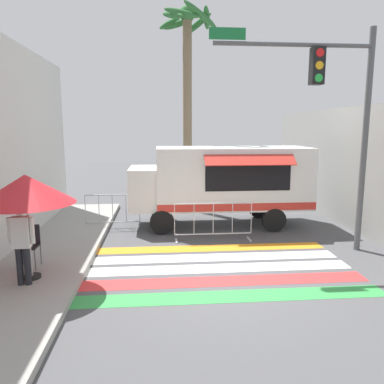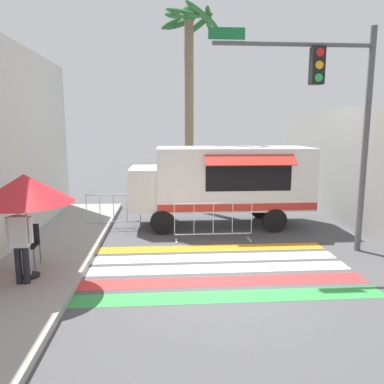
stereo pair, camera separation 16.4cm
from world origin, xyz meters
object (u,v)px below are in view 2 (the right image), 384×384
at_px(patio_umbrella, 25,189).
at_px(barricade_side, 114,211).
at_px(food_truck, 220,180).
at_px(folding_chair, 29,241).
at_px(vendor_person, 20,239).
at_px(barricade_front, 213,222).
at_px(palm_tree, 189,72).
at_px(traffic_signal_pole, 337,103).

bearing_deg(patio_umbrella, barricade_side, 75.52).
bearing_deg(food_truck, folding_chair, -142.27).
bearing_deg(folding_chair, food_truck, 15.06).
height_order(patio_umbrella, vendor_person, patio_umbrella).
xyz_separation_m(barricade_front, palm_tree, (-0.43, 4.38, 4.87)).
bearing_deg(food_truck, barricade_front, -103.76).
distance_m(barricade_front, barricade_side, 3.56).
bearing_deg(barricade_side, vendor_person, -103.93).
relative_size(folding_chair, barricade_side, 0.54).
xyz_separation_m(folding_chair, vendor_person, (0.22, -1.05, 0.37)).
relative_size(traffic_signal_pole, folding_chair, 6.01).
distance_m(traffic_signal_pole, vendor_person, 8.10).
relative_size(barricade_front, palm_tree, 0.29).
bearing_deg(barricade_side, food_truck, 1.11).
bearing_deg(folding_chair, barricade_side, 46.73).
distance_m(food_truck, traffic_signal_pole, 4.55).
bearing_deg(palm_tree, patio_umbrella, -118.25).
relative_size(food_truck, palm_tree, 0.76).
relative_size(patio_umbrella, barricade_front, 0.96).
relative_size(patio_umbrella, barricade_side, 1.24).
bearing_deg(palm_tree, folding_chair, -122.49).
xyz_separation_m(traffic_signal_pole, barricade_front, (-2.99, 1.17, -3.36)).
height_order(food_truck, folding_chair, food_truck).
bearing_deg(barricade_side, palm_tree, 44.84).
bearing_deg(barricade_front, barricade_side, 151.59).
bearing_deg(traffic_signal_pole, food_truck, 131.08).
height_order(traffic_signal_pole, patio_umbrella, traffic_signal_pole).
height_order(traffic_signal_pole, barricade_front, traffic_signal_pole).
bearing_deg(food_truck, palm_tree, 108.33).
xyz_separation_m(folding_chair, palm_tree, (4.12, 6.48, 4.71)).
bearing_deg(food_truck, vendor_person, -134.16).
distance_m(patio_umbrella, palm_tree, 8.83).
xyz_separation_m(patio_umbrella, barricade_front, (4.30, 2.81, -1.49)).
xyz_separation_m(traffic_signal_pole, palm_tree, (-3.43, 5.55, 1.51)).
height_order(food_truck, vendor_person, food_truck).
relative_size(folding_chair, barricade_front, 0.42).
xyz_separation_m(folding_chair, barricade_side, (1.42, 3.79, -0.17)).
distance_m(folding_chair, vendor_person, 1.13).
height_order(food_truck, patio_umbrella, food_truck).
distance_m(food_truck, barricade_front, 2.08).
relative_size(barricade_front, barricade_side, 1.28).
distance_m(barricade_front, palm_tree, 6.56).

